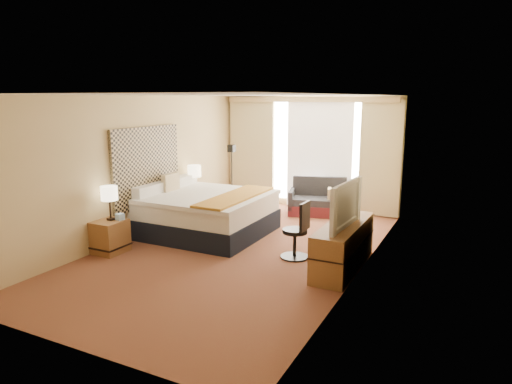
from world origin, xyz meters
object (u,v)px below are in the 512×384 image
at_px(loveseat, 319,202).
at_px(lamp_right, 194,172).
at_px(desk_chair, 298,233).
at_px(lamp_left, 109,194).
at_px(bed, 205,213).
at_px(floor_lamp, 232,165).
at_px(nightstand_right, 194,206).
at_px(media_dresser, 343,246).
at_px(nightstand_left, 110,237).
at_px(television, 339,204).

bearing_deg(loveseat, lamp_right, -162.96).
height_order(desk_chair, lamp_left, lamp_left).
distance_m(bed, floor_lamp, 1.85).
relative_size(loveseat, floor_lamp, 0.94).
xyz_separation_m(nightstand_right, lamp_left, (0.00, -2.46, 0.72)).
relative_size(nightstand_right, floor_lamp, 0.36).
height_order(media_dresser, floor_lamp, floor_lamp).
xyz_separation_m(nightstand_left, floor_lamp, (0.46, 3.35, 0.81)).
height_order(loveseat, floor_lamp, floor_lamp).
relative_size(loveseat, television, 1.23).
relative_size(nightstand_right, media_dresser, 0.31).
bearing_deg(nightstand_left, floor_lamp, 82.21).
bearing_deg(floor_lamp, lamp_left, -97.87).
relative_size(lamp_left, lamp_right, 0.97).
height_order(nightstand_right, loveseat, loveseat).
relative_size(loveseat, desk_chair, 1.53).
height_order(nightstand_right, television, television).
xyz_separation_m(nightstand_right, loveseat, (2.30, 1.53, -0.01)).
height_order(media_dresser, lamp_left, lamp_left).
xyz_separation_m(floor_lamp, television, (3.19, -2.47, -0.04)).
xyz_separation_m(media_dresser, loveseat, (-1.40, 2.98, -0.08)).
bearing_deg(lamp_right, loveseat, 33.01).
height_order(media_dresser, bed, bed).
bearing_deg(lamp_right, bed, -47.36).
xyz_separation_m(nightstand_left, bed, (0.81, 1.66, 0.13)).
height_order(loveseat, television, television).
distance_m(media_dresser, desk_chair, 0.79).
distance_m(floor_lamp, lamp_right, 0.93).
bearing_deg(nightstand_right, media_dresser, -21.40).
bearing_deg(lamp_right, lamp_left, -89.96).
bearing_deg(media_dresser, lamp_right, 158.05).
bearing_deg(television, loveseat, 27.12).
relative_size(media_dresser, lamp_right, 3.01).
height_order(bed, television, television).
distance_m(bed, loveseat, 2.80).
height_order(bed, lamp_right, lamp_right).
xyz_separation_m(nightstand_right, television, (3.65, -1.62, 0.76)).
distance_m(loveseat, desk_chair, 2.97).
distance_m(nightstand_left, desk_chair, 3.14).
height_order(media_dresser, loveseat, loveseat).
distance_m(lamp_right, television, 4.01).
distance_m(loveseat, lamp_right, 2.84).
bearing_deg(nightstand_right, lamp_left, -89.97).
height_order(nightstand_left, media_dresser, media_dresser).
relative_size(nightstand_right, lamp_left, 0.95).
bearing_deg(bed, television, -15.48).
xyz_separation_m(lamp_right, television, (3.65, -1.66, 0.02)).
bearing_deg(media_dresser, floor_lamp, 144.64).
xyz_separation_m(nightstand_left, desk_chair, (2.92, 1.14, 0.15)).
height_order(lamp_left, television, television).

